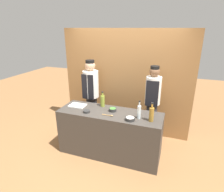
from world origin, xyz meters
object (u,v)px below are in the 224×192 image
sauce_bowl_green (113,110)px  wooden_spoon (109,115)px  bottle_vinegar (151,114)px  bottle_oil (103,101)px  sauce_bowl_brown (87,111)px  chef_left (91,95)px  chef_right (152,103)px  sauce_bowl_white (130,119)px  bottle_clear (139,112)px  cutting_board (78,105)px

sauce_bowl_green → wooden_spoon: (-0.00, -0.21, -0.02)m
bottle_vinegar → bottle_oil: bottle_vinegar is taller
sauce_bowl_brown → chef_left: size_ratio=0.07×
sauce_bowl_brown → chef_right: 1.36m
sauce_bowl_white → bottle_clear: size_ratio=0.51×
bottle_vinegar → chef_left: size_ratio=0.19×
bottle_oil → wooden_spoon: 0.46m
sauce_bowl_brown → chef_right: bearing=36.2°
sauce_bowl_brown → sauce_bowl_white: bearing=-1.9°
cutting_board → bottle_oil: bearing=17.5°
sauce_bowl_white → wooden_spoon: sauce_bowl_white is taller
bottle_oil → wooden_spoon: bottle_oil is taller
sauce_bowl_white → bottle_vinegar: bottle_vinegar is taller
bottle_oil → chef_left: chef_left is taller
bottle_vinegar → wooden_spoon: bearing=-176.1°
cutting_board → bottle_oil: bottle_oil is taller
cutting_board → bottle_vinegar: bottle_vinegar is taller
bottle_clear → wooden_spoon: bearing=-171.3°
sauce_bowl_green → bottle_clear: bottle_clear is taller
bottle_clear → chef_left: chef_left is taller
sauce_bowl_green → bottle_clear: size_ratio=0.43×
cutting_board → bottle_oil: size_ratio=1.04×
bottle_oil → chef_right: 1.03m
sauce_bowl_green → bottle_clear: bearing=-13.6°
bottle_vinegar → wooden_spoon: 0.76m
bottle_clear → wooden_spoon: 0.55m
wooden_spoon → chef_left: chef_left is taller
chef_right → chef_left: bearing=-180.0°
sauce_bowl_white → wooden_spoon: bearing=174.9°
chef_right → sauce_bowl_brown: bearing=-143.8°
bottle_vinegar → chef_right: chef_right is taller
sauce_bowl_green → chef_left: bearing=141.3°
chef_left → chef_right: size_ratio=1.02×
wooden_spoon → chef_right: size_ratio=0.12×
sauce_bowl_brown → chef_left: (-0.29, 0.80, 0.03)m
bottle_oil → cutting_board: bearing=-162.5°
sauce_bowl_white → cutting_board: bearing=168.0°
sauce_bowl_brown → sauce_bowl_green: sauce_bowl_green is taller
bottle_vinegar → bottle_oil: bearing=162.9°
cutting_board → bottle_oil: (0.49, 0.15, 0.11)m
sauce_bowl_green → bottle_vinegar: bottle_vinegar is taller
wooden_spoon → chef_right: (0.66, 0.80, 0.03)m
bottle_vinegar → bottle_oil: size_ratio=1.08×
sauce_bowl_white → chef_left: size_ratio=0.10×
bottle_oil → chef_left: size_ratio=0.18×
chef_right → bottle_clear: bearing=-100.1°
bottle_vinegar → sauce_bowl_white: bearing=-165.7°
sauce_bowl_brown → sauce_bowl_green: 0.49m
bottle_clear → bottle_vinegar: bearing=-8.1°
sauce_bowl_green → bottle_vinegar: (0.75, -0.16, 0.10)m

